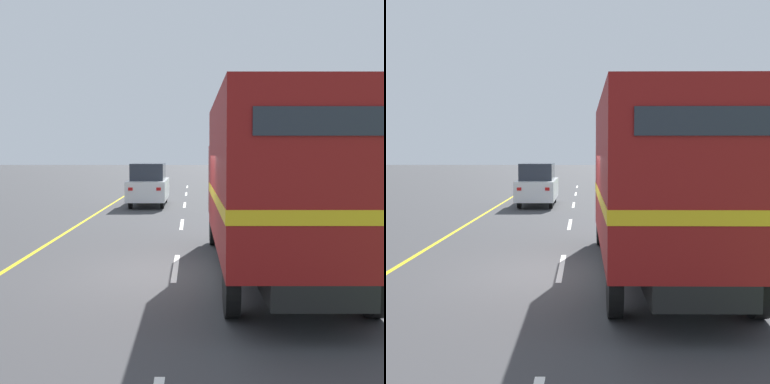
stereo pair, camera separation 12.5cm
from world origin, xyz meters
TOP-DOWN VIEW (x-y plane):
  - ground_plane at (0.00, 0.00)m, footprint 200.00×200.00m
  - edge_line_yellow at (-3.70, 16.47)m, footprint 0.12×62.93m
  - centre_dash_near at (0.00, 0.59)m, footprint 0.12×2.60m
  - centre_dash_mid_a at (0.00, 7.19)m, footprint 0.12×2.60m
  - centre_dash_mid_b at (0.00, 13.79)m, footprint 0.12×2.60m
  - centre_dash_far at (0.00, 20.39)m, footprint 0.12×2.60m
  - centre_dash_farthest at (0.00, 26.99)m, footprint 0.12×2.60m
  - horse_trailer_truck at (2.07, -0.28)m, footprint 2.57×8.08m
  - lead_car_white at (-1.76, 13.51)m, footprint 1.80×4.37m
  - highway_sign at (5.56, 5.69)m, footprint 1.89×0.09m
  - roadside_tree_mid at (10.50, 18.95)m, footprint 3.42×3.42m
  - roadside_tree_far at (9.14, 28.52)m, footprint 3.88×3.88m
  - delineator_post at (4.30, 3.99)m, footprint 0.08×0.08m

SIDE VIEW (x-z plane):
  - ground_plane at x=0.00m, z-range 0.00..0.00m
  - edge_line_yellow at x=-3.70m, z-range 0.00..0.01m
  - centre_dash_near at x=0.00m, z-range 0.00..0.01m
  - centre_dash_mid_a at x=0.00m, z-range 0.00..0.01m
  - centre_dash_mid_b at x=0.00m, z-range 0.00..0.01m
  - centre_dash_far at x=0.00m, z-range 0.00..0.01m
  - centre_dash_farthest at x=0.00m, z-range 0.00..0.01m
  - delineator_post at x=4.30m, z-range 0.03..0.98m
  - lead_car_white at x=-1.76m, z-range 0.00..2.07m
  - highway_sign at x=5.56m, z-range 0.34..3.12m
  - horse_trailer_truck at x=2.07m, z-range 0.21..3.75m
  - roadside_tree_mid at x=10.50m, z-range 0.82..5.90m
  - roadside_tree_far at x=9.14m, z-range 0.81..6.33m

